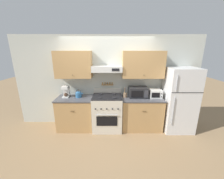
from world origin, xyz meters
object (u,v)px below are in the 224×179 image
at_px(stove_range, 107,112).
at_px(toaster_oven, 155,93).
at_px(microwave, 138,92).
at_px(utensil_crock, 125,95).
at_px(refrigerator, 178,100).
at_px(tea_kettle, 78,94).
at_px(coffee_maker, 66,92).

bearing_deg(stove_range, toaster_oven, 3.53).
height_order(stove_range, toaster_oven, toaster_oven).
height_order(microwave, utensil_crock, utensil_crock).
xyz_separation_m(refrigerator, toaster_oven, (-0.63, 0.10, 0.15)).
distance_m(stove_range, refrigerator, 1.97).
bearing_deg(tea_kettle, coffee_maker, 175.51).
distance_m(stove_range, tea_kettle, 0.94).
bearing_deg(microwave, utensil_crock, -177.12).
bearing_deg(toaster_oven, refrigerator, -8.80).
height_order(tea_kettle, toaster_oven, tea_kettle).
height_order(tea_kettle, utensil_crock, utensil_crock).
xyz_separation_m(coffee_maker, microwave, (1.98, -0.01, -0.02)).
relative_size(stove_range, refrigerator, 0.63).
xyz_separation_m(stove_range, microwave, (0.85, 0.10, 0.56)).
xyz_separation_m(microwave, utensil_crock, (-0.35, -0.02, -0.07)).
height_order(refrigerator, coffee_maker, refrigerator).
bearing_deg(refrigerator, stove_range, 179.50).
bearing_deg(toaster_oven, microwave, 177.55).
relative_size(microwave, utensil_crock, 1.80).
relative_size(stove_range, toaster_oven, 3.29).
bearing_deg(coffee_maker, refrigerator, -2.36).
bearing_deg(stove_range, refrigerator, -0.50).
distance_m(refrigerator, tea_kettle, 2.72).
distance_m(utensil_crock, toaster_oven, 0.81).
distance_m(stove_range, microwave, 1.02).
xyz_separation_m(microwave, toaster_oven, (0.46, -0.02, -0.03)).
relative_size(tea_kettle, toaster_oven, 0.67).
bearing_deg(refrigerator, microwave, 173.86).
bearing_deg(refrigerator, coffee_maker, 177.64).
bearing_deg(coffee_maker, tea_kettle, -4.49).
xyz_separation_m(coffee_maker, utensil_crock, (1.62, -0.03, -0.08)).
height_order(stove_range, coffee_maker, coffee_maker).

